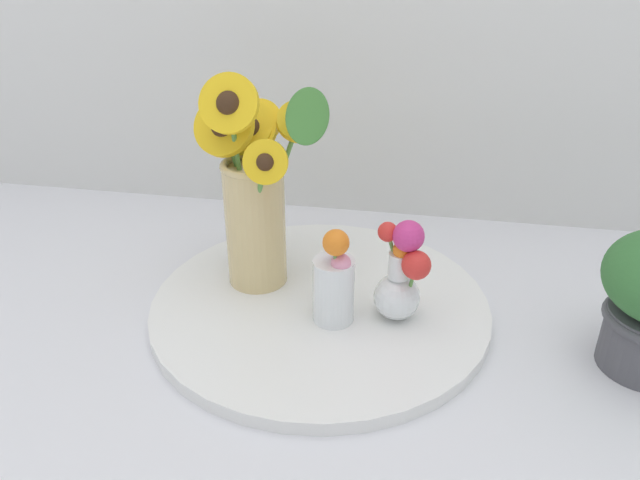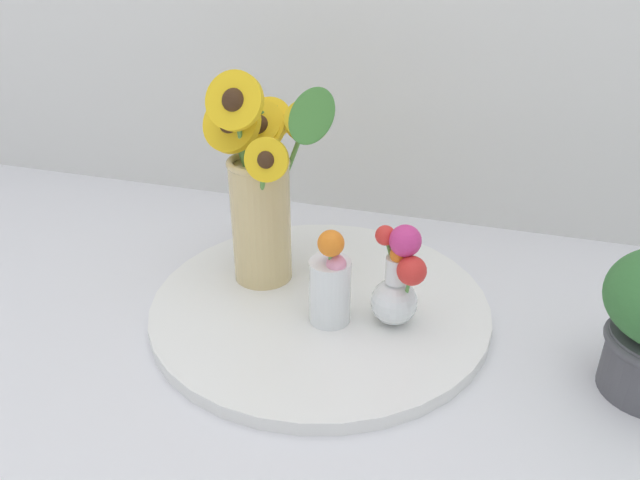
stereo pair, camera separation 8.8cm
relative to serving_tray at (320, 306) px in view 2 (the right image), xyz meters
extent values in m
plane|color=silver|center=(-0.01, -0.11, -0.01)|extent=(6.00, 6.00, 0.00)
cylinder|color=white|center=(0.00, 0.00, 0.00)|extent=(0.50, 0.50, 0.02)
cylinder|color=#D1B77A|center=(-0.11, 0.04, 0.10)|extent=(0.09, 0.09, 0.19)
torus|color=#D1B77A|center=(-0.11, 0.04, 0.20)|extent=(0.09, 0.09, 0.01)
cylinder|color=#568E42|center=(-0.11, 0.05, 0.15)|extent=(0.03, 0.06, 0.17)
cylinder|color=yellow|center=(-0.12, 0.08, 0.24)|extent=(0.08, 0.07, 0.06)
sphere|color=#382314|center=(-0.12, 0.08, 0.24)|extent=(0.03, 0.03, 0.03)
cylinder|color=#568E42|center=(-0.10, 0.02, 0.14)|extent=(0.05, 0.06, 0.16)
cylinder|color=yellow|center=(-0.07, -0.01, 0.23)|extent=(0.08, 0.03, 0.07)
sphere|color=#382314|center=(-0.07, -0.01, 0.23)|extent=(0.03, 0.03, 0.03)
cylinder|color=#568E42|center=(-0.12, 0.05, 0.15)|extent=(0.06, 0.01, 0.21)
cylinder|color=yellow|center=(-0.14, 0.05, 0.26)|extent=(0.10, 0.06, 0.10)
sphere|color=#382314|center=(-0.14, 0.05, 0.26)|extent=(0.04, 0.04, 0.04)
cylinder|color=#568E42|center=(-0.12, 0.08, 0.15)|extent=(0.02, 0.05, 0.20)
cylinder|color=yellow|center=(-0.11, 0.10, 0.25)|extent=(0.08, 0.06, 0.06)
sphere|color=#382314|center=(-0.11, 0.10, 0.25)|extent=(0.03, 0.03, 0.03)
cylinder|color=#568E42|center=(-0.12, 0.04, 0.18)|extent=(0.02, 0.04, 0.23)
cylinder|color=yellow|center=(-0.13, 0.02, 0.30)|extent=(0.09, 0.05, 0.08)
sphere|color=#382314|center=(-0.13, 0.02, 0.30)|extent=(0.03, 0.03, 0.03)
cylinder|color=#568E42|center=(-0.08, 0.06, 0.15)|extent=(0.07, 0.06, 0.20)
cylinder|color=yellow|center=(-0.05, 0.09, 0.26)|extent=(0.08, 0.06, 0.07)
sphere|color=#382314|center=(-0.05, 0.09, 0.26)|extent=(0.03, 0.03, 0.03)
cylinder|color=#568E42|center=(-0.12, 0.06, 0.15)|extent=(0.01, 0.04, 0.19)
cylinder|color=yellow|center=(-0.12, 0.08, 0.24)|extent=(0.08, 0.06, 0.07)
sphere|color=#382314|center=(-0.12, 0.08, 0.24)|extent=(0.03, 0.03, 0.03)
ellipsoid|color=#38702D|center=(-0.03, 0.05, 0.28)|extent=(0.07, 0.14, 0.06)
ellipsoid|color=#38702D|center=(-0.14, 0.10, 0.26)|extent=(0.13, 0.11, 0.03)
cylinder|color=white|center=(0.03, -0.04, 0.06)|extent=(0.06, 0.06, 0.10)
cylinder|color=#568E42|center=(0.03, -0.05, 0.09)|extent=(0.01, 0.01, 0.10)
sphere|color=orange|center=(0.03, -0.05, 0.14)|extent=(0.04, 0.04, 0.04)
cylinder|color=#568E42|center=(0.02, -0.04, 0.08)|extent=(0.01, 0.01, 0.09)
sphere|color=#C6337A|center=(0.03, -0.04, 0.12)|extent=(0.02, 0.02, 0.02)
cylinder|color=#568E42|center=(0.04, -0.05, 0.07)|extent=(0.01, 0.01, 0.07)
sphere|color=pink|center=(0.04, -0.05, 0.11)|extent=(0.03, 0.03, 0.03)
sphere|color=white|center=(0.11, -0.02, 0.04)|extent=(0.07, 0.07, 0.07)
cylinder|color=white|center=(0.11, -0.02, 0.09)|extent=(0.03, 0.03, 0.04)
cylinder|color=#568E42|center=(0.11, -0.02, 0.08)|extent=(0.01, 0.01, 0.08)
sphere|color=orange|center=(0.12, -0.02, 0.12)|extent=(0.03, 0.03, 0.03)
cylinder|color=#568E42|center=(0.13, -0.03, 0.07)|extent=(0.02, 0.03, 0.08)
sphere|color=red|center=(0.14, -0.04, 0.11)|extent=(0.04, 0.04, 0.04)
cylinder|color=#568E42|center=(0.11, -0.01, 0.10)|extent=(0.03, 0.01, 0.09)
sphere|color=red|center=(0.10, -0.02, 0.14)|extent=(0.03, 0.03, 0.03)
cylinder|color=#568E42|center=(0.11, -0.02, 0.09)|extent=(0.02, 0.01, 0.10)
sphere|color=#C6337A|center=(0.12, -0.02, 0.14)|extent=(0.04, 0.04, 0.04)
camera|label=1|loc=(0.14, -0.76, 0.53)|focal=35.00mm
camera|label=2|loc=(0.22, -0.74, 0.53)|focal=35.00mm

